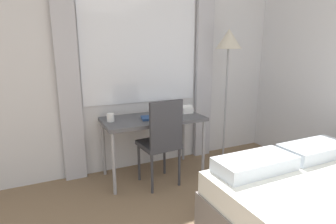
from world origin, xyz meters
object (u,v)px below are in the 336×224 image
(desk_chair, at_px, (162,138))
(standing_lamp, at_px, (228,50))
(book, at_px, (153,118))
(mug, at_px, (111,117))
(desk, at_px, (153,122))
(telephone, at_px, (186,109))

(desk_chair, distance_m, standing_lamp, 1.41)
(book, height_order, mug, mug)
(book, bearing_deg, standing_lamp, 0.04)
(desk, xyz_separation_m, desk_chair, (-0.02, -0.29, -0.11))
(desk, relative_size, desk_chair, 1.18)
(standing_lamp, xyz_separation_m, mug, (-1.49, 0.09, -0.73))
(desk_chair, bearing_deg, telephone, 30.35)
(mug, bearing_deg, desk_chair, -34.55)
(desk, bearing_deg, telephone, 6.33)
(desk_chair, bearing_deg, mug, 140.58)
(desk_chair, bearing_deg, book, 86.03)
(desk, height_order, standing_lamp, standing_lamp)
(desk_chair, relative_size, mug, 10.89)
(desk_chair, xyz_separation_m, telephone, (0.49, 0.34, 0.21))
(telephone, bearing_deg, desk_chair, -144.78)
(desk_chair, xyz_separation_m, mug, (-0.47, 0.33, 0.21))
(standing_lamp, xyz_separation_m, telephone, (-0.53, 0.10, -0.73))
(desk, bearing_deg, desk_chair, -93.84)
(book, bearing_deg, desk_chair, -89.10)
(desk, xyz_separation_m, book, (-0.02, -0.05, 0.07))
(desk, distance_m, book, 0.09)
(desk, distance_m, standing_lamp, 1.31)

